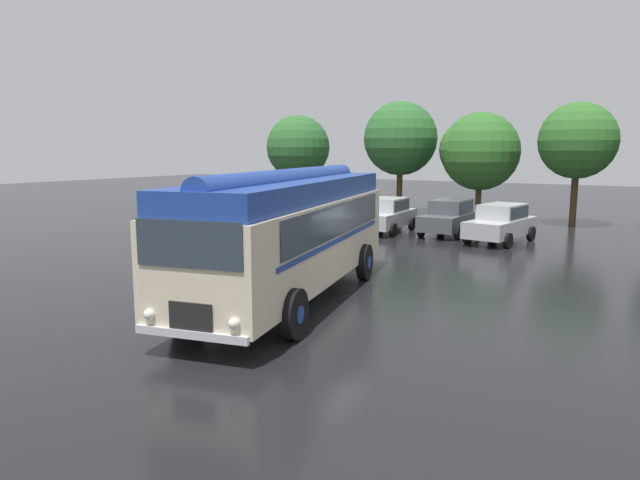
# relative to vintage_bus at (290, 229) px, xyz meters

# --- Properties ---
(ground_plane) EXTENTS (120.00, 120.00, 0.00)m
(ground_plane) POSITION_rel_vintage_bus_xyz_m (0.69, -0.33, -1.89)
(ground_plane) COLOR black
(vintage_bus) EXTENTS (4.63, 10.38, 3.49)m
(vintage_bus) POSITION_rel_vintage_bus_xyz_m (0.00, 0.00, 0.00)
(vintage_bus) COLOR beige
(vintage_bus) RESTS_ON ground
(car_near_left) EXTENTS (2.12, 4.28, 1.66)m
(car_near_left) POSITION_rel_vintage_bus_xyz_m (-3.19, 12.93, -1.05)
(car_near_left) COLOR #B7BABF
(car_near_left) RESTS_ON ground
(car_mid_left) EXTENTS (1.98, 4.21, 1.66)m
(car_mid_left) POSITION_rel_vintage_bus_xyz_m (-0.25, 13.67, -1.05)
(car_mid_left) COLOR #4C5156
(car_mid_left) RESTS_ON ground
(car_mid_right) EXTENTS (2.42, 4.41, 1.66)m
(car_mid_right) POSITION_rel_vintage_bus_xyz_m (2.38, 12.67, -1.05)
(car_mid_right) COLOR #B7BABF
(car_mid_right) RESTS_ON ground
(box_van) EXTENTS (2.45, 5.82, 2.50)m
(box_van) POSITION_rel_vintage_bus_xyz_m (-5.91, 12.66, -0.53)
(box_van) COLOR #B2B7BC
(box_van) RESTS_ON ground
(tree_far_left) EXTENTS (4.17, 4.17, 6.25)m
(tree_far_left) POSITION_rel_vintage_bus_xyz_m (-12.58, 19.32, 2.25)
(tree_far_left) COLOR #4C3823
(tree_far_left) RESTS_ON ground
(tree_left_of_centre) EXTENTS (4.56, 4.56, 6.96)m
(tree_left_of_centre) POSITION_rel_vintage_bus_xyz_m (-5.96, 20.85, 2.88)
(tree_left_of_centre) COLOR #4C3823
(tree_left_of_centre) RESTS_ON ground
(tree_centre) EXTENTS (4.50, 4.44, 6.12)m
(tree_centre) POSITION_rel_vintage_bus_xyz_m (-1.06, 20.41, 2.03)
(tree_centre) COLOR #4C3823
(tree_centre) RESTS_ON ground
(tree_right_of_centre) EXTENTS (3.95, 3.95, 6.44)m
(tree_right_of_centre) POSITION_rel_vintage_bus_xyz_m (4.28, 20.20, 2.58)
(tree_right_of_centre) COLOR #4C3823
(tree_right_of_centre) RESTS_ON ground
(traffic_cone) EXTENTS (0.36, 0.36, 0.55)m
(traffic_cone) POSITION_rel_vintage_bus_xyz_m (-3.41, -2.10, -1.62)
(traffic_cone) COLOR orange
(traffic_cone) RESTS_ON ground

